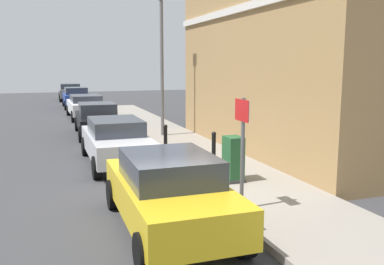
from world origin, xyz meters
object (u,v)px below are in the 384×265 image
object	(u,v)px
car_blue	(76,97)
car_grey	(70,92)
car_black	(98,119)
bollard_far_kerb	(166,139)
bollard_near_cabinet	(214,148)
street_sign	(242,137)
lamppost	(162,59)
car_yellow	(169,191)
car_silver	(116,140)
utility_cabinet	(233,161)
car_white	(86,106)

from	to	relation	value
car_blue	car_grey	bearing A→B (deg)	0.11
car_black	bollard_far_kerb	world-z (taller)	car_black
car_grey	car_black	bearing A→B (deg)	-178.67
car_black	bollard_near_cabinet	size ratio (longest dim) A/B	4.09
car_blue	bollard_near_cabinet	distance (m)	20.42
street_sign	lamppost	distance (m)	9.61
car_blue	car_black	bearing A→B (deg)	179.92
car_yellow	car_grey	xyz separation A→B (m)	(-0.01, 30.73, 0.00)
lamppost	car_yellow	bearing A→B (deg)	-104.65
car_black	car_silver	bearing A→B (deg)	-179.77
utility_cabinet	lamppost	size ratio (longest dim) A/B	0.20
car_black	bollard_far_kerb	distance (m)	5.95
car_black	street_sign	distance (m)	11.34
car_blue	lamppost	world-z (taller)	lamppost
car_white	street_sign	distance (m)	17.62
car_black	lamppost	xyz separation A→B (m)	(2.48, -1.76, 2.57)
bollard_far_kerb	car_silver	bearing A→B (deg)	178.47
car_white	car_grey	xyz separation A→B (m)	(-0.13, 12.98, 0.04)
car_blue	car_silver	bearing A→B (deg)	179.54
car_black	bollard_near_cabinet	xyz separation A→B (m)	(2.41, -7.64, -0.02)
bollard_far_kerb	car_yellow	bearing A→B (deg)	-105.12
car_white	utility_cabinet	distance (m)	15.70
street_sign	lamppost	xyz separation A→B (m)	(0.91, 9.43, 1.64)
bollard_far_kerb	bollard_near_cabinet	bearing A→B (deg)	-63.77
car_white	bollard_far_kerb	bearing A→B (deg)	-174.67
street_sign	car_white	bearing A→B (deg)	94.85
car_black	car_yellow	bearing A→B (deg)	-178.85
car_white	bollard_near_cabinet	world-z (taller)	car_white
utility_cabinet	lamppost	world-z (taller)	lamppost
car_grey	lamppost	bearing A→B (deg)	-171.98
lamppost	street_sign	bearing A→B (deg)	-95.52
car_silver	car_black	xyz separation A→B (m)	(0.11, 5.72, -0.02)
car_blue	bollard_far_kerb	size ratio (longest dim) A/B	3.87
bollard_near_cabinet	lamppost	world-z (taller)	lamppost
utility_cabinet	street_sign	xyz separation A→B (m)	(-0.74, -1.99, 0.98)
lamppost	car_grey	bearing A→B (deg)	96.84
car_grey	bollard_far_kerb	world-z (taller)	car_grey
utility_cabinet	lamppost	bearing A→B (deg)	88.66
car_yellow	bollard_far_kerb	xyz separation A→B (m)	(1.52, 5.64, -0.06)
utility_cabinet	car_yellow	bearing A→B (deg)	-136.72
car_yellow	car_grey	distance (m)	30.73
car_yellow	bollard_far_kerb	distance (m)	5.85
car_silver	car_yellow	bearing A→B (deg)	-179.53
car_black	car_blue	bearing A→B (deg)	1.45
car_silver	car_white	xyz separation A→B (m)	(0.20, 12.06, -0.02)
car_grey	utility_cabinet	bearing A→B (deg)	-174.10
car_yellow	bollard_near_cabinet	size ratio (longest dim) A/B	4.01
car_white	lamppost	xyz separation A→B (m)	(2.40, -8.10, 2.57)
bollard_near_cabinet	car_grey	bearing A→B (deg)	95.20
bollard_far_kerb	street_sign	distance (m)	5.51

